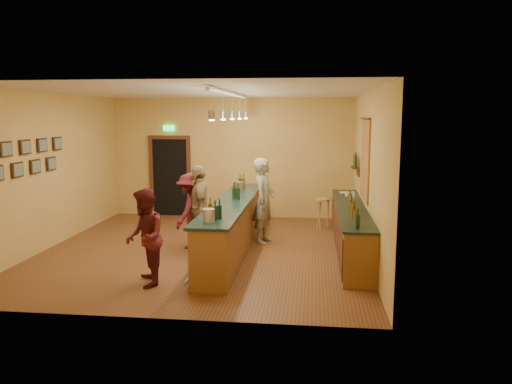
# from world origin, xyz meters

# --- Properties ---
(floor) EXTENTS (7.00, 7.00, 0.00)m
(floor) POSITION_xyz_m (0.00, 0.00, 0.00)
(floor) COLOR brown
(floor) RESTS_ON ground
(ceiling) EXTENTS (6.50, 7.00, 0.02)m
(ceiling) POSITION_xyz_m (0.00, 0.00, 3.20)
(ceiling) COLOR silver
(ceiling) RESTS_ON wall_back
(wall_back) EXTENTS (6.50, 0.02, 3.20)m
(wall_back) POSITION_xyz_m (0.00, 3.50, 1.60)
(wall_back) COLOR tan
(wall_back) RESTS_ON floor
(wall_front) EXTENTS (6.50, 0.02, 3.20)m
(wall_front) POSITION_xyz_m (0.00, -3.50, 1.60)
(wall_front) COLOR tan
(wall_front) RESTS_ON floor
(wall_left) EXTENTS (0.02, 7.00, 3.20)m
(wall_left) POSITION_xyz_m (-3.25, 0.00, 1.60)
(wall_left) COLOR tan
(wall_left) RESTS_ON floor
(wall_right) EXTENTS (0.02, 7.00, 3.20)m
(wall_right) POSITION_xyz_m (3.25, 0.00, 1.60)
(wall_right) COLOR tan
(wall_right) RESTS_ON floor
(doorway) EXTENTS (1.15, 0.09, 2.48)m
(doorway) POSITION_xyz_m (-1.70, 3.47, 1.13)
(doorway) COLOR black
(doorway) RESTS_ON wall_back
(tapestry) EXTENTS (0.03, 1.40, 1.60)m
(tapestry) POSITION_xyz_m (3.23, 0.40, 1.85)
(tapestry) COLOR #98381E
(tapestry) RESTS_ON wall_right
(bottle_shelf) EXTENTS (0.17, 0.55, 0.54)m
(bottle_shelf) POSITION_xyz_m (3.17, 1.90, 1.67)
(bottle_shelf) COLOR #472215
(bottle_shelf) RESTS_ON wall_right
(picture_grid) EXTENTS (0.06, 2.20, 0.70)m
(picture_grid) POSITION_xyz_m (-3.21, -0.75, 1.95)
(picture_grid) COLOR #382111
(picture_grid) RESTS_ON wall_left
(back_counter) EXTENTS (0.60, 4.55, 1.27)m
(back_counter) POSITION_xyz_m (2.97, 0.18, 0.49)
(back_counter) COLOR brown
(back_counter) RESTS_ON floor
(tasting_bar) EXTENTS (0.73, 5.10, 1.38)m
(tasting_bar) POSITION_xyz_m (0.60, -0.00, 0.61)
(tasting_bar) COLOR brown
(tasting_bar) RESTS_ON floor
(pendant_track) EXTENTS (0.11, 4.60, 0.50)m
(pendant_track) POSITION_xyz_m (0.60, -0.00, 2.98)
(pendant_track) COLOR silver
(pendant_track) RESTS_ON ceiling
(bartender) EXTENTS (0.57, 0.75, 1.84)m
(bartender) POSITION_xyz_m (1.15, 0.79, 0.92)
(bartender) COLOR gray
(bartender) RESTS_ON floor
(customer_a) EXTENTS (0.83, 0.93, 1.59)m
(customer_a) POSITION_xyz_m (-0.48, -2.20, 0.80)
(customer_a) COLOR #59191E
(customer_a) RESTS_ON floor
(customer_b) EXTENTS (0.71, 1.11, 1.76)m
(customer_b) POSITION_xyz_m (-0.09, -0.01, 0.88)
(customer_b) COLOR #997A51
(customer_b) RESTS_ON floor
(customer_c) EXTENTS (0.79, 1.12, 1.57)m
(customer_c) POSITION_xyz_m (-0.32, 0.18, 0.78)
(customer_c) COLOR #59191E
(customer_c) RESTS_ON floor
(bar_stool) EXTENTS (0.37, 0.37, 0.75)m
(bar_stool) POSITION_xyz_m (2.44, 2.20, 0.61)
(bar_stool) COLOR #AC844D
(bar_stool) RESTS_ON floor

